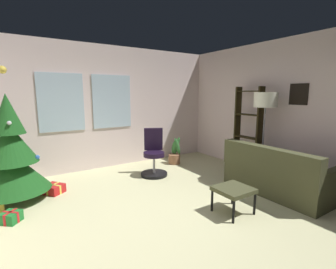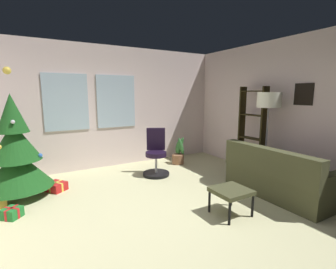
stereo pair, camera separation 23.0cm
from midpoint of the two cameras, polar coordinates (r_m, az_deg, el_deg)
ground_plane at (r=3.64m, az=3.67°, el=-19.54°), size 5.47×5.79×0.10m
wall_back_with_windows at (r=5.87m, az=-12.46°, el=6.23°), size 5.47×0.12×2.79m
wall_right_with_frames at (r=5.28m, az=30.11°, el=4.77°), size 0.12×5.79×2.79m
couch at (r=4.79m, az=28.31°, el=-9.00°), size 1.71×1.76×0.85m
footstool at (r=3.70m, az=16.30°, el=-12.87°), size 0.50×0.47×0.38m
holiday_tree at (r=4.69m, az=-30.84°, el=-4.08°), size 1.09×1.09×2.14m
gift_box_red at (r=4.85m, az=-23.49°, el=-11.09°), size 0.41×0.42×0.16m
gift_box_green at (r=4.13m, az=-31.30°, el=-15.42°), size 0.30×0.30×0.15m
office_chair at (r=5.21m, az=-1.56°, el=-5.27°), size 0.56×0.58×0.99m
bookshelf at (r=5.65m, az=20.11°, el=-0.36°), size 0.18×0.64×1.87m
floor_lamp at (r=4.98m, az=23.74°, el=6.42°), size 0.43×0.43×1.74m
potted_plant at (r=6.07m, az=3.61°, el=-4.43°), size 0.34×0.32×0.67m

